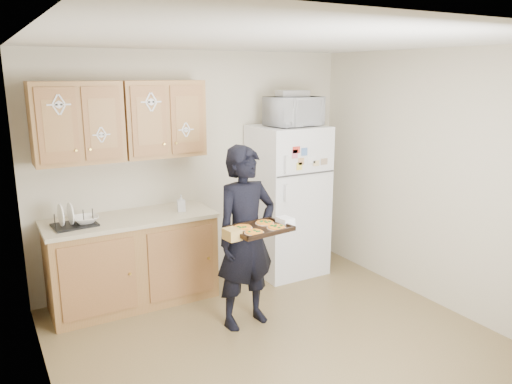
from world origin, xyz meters
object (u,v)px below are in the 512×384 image
(refrigerator, at_px, (287,200))
(baking_tray, at_px, (260,229))
(dish_rack, at_px, (74,218))
(microwave, at_px, (294,111))
(person, at_px, (246,238))

(refrigerator, distance_m, baking_tray, 1.59)
(refrigerator, relative_size, dish_rack, 4.50)
(refrigerator, relative_size, baking_tray, 3.47)
(dish_rack, bearing_deg, refrigerator, -0.33)
(refrigerator, bearing_deg, microwave, -56.96)
(microwave, bearing_deg, dish_rack, 171.84)
(refrigerator, distance_m, microwave, 1.01)
(dish_rack, bearing_deg, baking_tray, -43.25)
(refrigerator, xyz_separation_m, dish_rack, (-2.33, 0.01, 0.13))
(person, xyz_separation_m, dish_rack, (-1.30, 0.90, 0.14))
(refrigerator, distance_m, dish_rack, 2.33)
(baking_tray, height_order, dish_rack, dish_rack)
(refrigerator, distance_m, person, 1.35)
(refrigerator, xyz_separation_m, microwave, (0.03, -0.05, 1.01))
(dish_rack, bearing_deg, person, -34.57)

